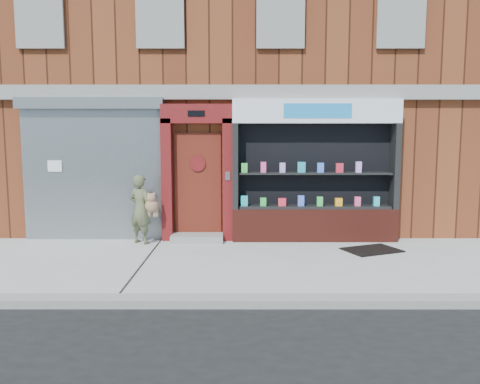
{
  "coord_description": "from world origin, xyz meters",
  "views": [
    {
      "loc": [
        0.17,
        -8.09,
        2.21
      ],
      "look_at": [
        0.16,
        1.0,
        1.14
      ],
      "focal_mm": 35.0,
      "sensor_mm": 36.0,
      "label": 1
    }
  ],
  "objects": [
    {
      "name": "curb",
      "position": [
        0.0,
        -2.15,
        0.06
      ],
      "size": [
        60.0,
        0.3,
        0.12
      ],
      "primitive_type": "cube",
      "color": "gray",
      "rests_on": "ground"
    },
    {
      "name": "red_door_bay",
      "position": [
        -0.75,
        1.86,
        1.46
      ],
      "size": [
        1.52,
        0.58,
        2.9
      ],
      "color": "#510D0F",
      "rests_on": "ground"
    },
    {
      "name": "woman",
      "position": [
        -1.89,
        1.52,
        0.73
      ],
      "size": [
        0.7,
        0.55,
        1.44
      ],
      "color": "#53583A",
      "rests_on": "ground"
    },
    {
      "name": "ground",
      "position": [
        0.0,
        0.0,
        0.0
      ],
      "size": [
        80.0,
        80.0,
        0.0
      ],
      "primitive_type": "plane",
      "color": "#9E9E99",
      "rests_on": "ground"
    },
    {
      "name": "building",
      "position": [
        -0.0,
        5.99,
        4.0
      ],
      "size": [
        12.0,
        8.16,
        8.0
      ],
      "color": "#5F2915",
      "rests_on": "ground"
    },
    {
      "name": "pharmacy_bay",
      "position": [
        1.75,
        1.81,
        1.37
      ],
      "size": [
        3.5,
        0.41,
        3.0
      ],
      "color": "#5D1E16",
      "rests_on": "ground"
    },
    {
      "name": "shutter_bay",
      "position": [
        -3.0,
        1.93,
        1.72
      ],
      "size": [
        3.1,
        0.3,
        3.04
      ],
      "color": "gray",
      "rests_on": "ground"
    },
    {
      "name": "doormat",
      "position": [
        2.74,
        0.88,
        0.01
      ],
      "size": [
        1.23,
        1.07,
        0.03
      ],
      "primitive_type": "cube",
      "rotation": [
        0.0,
        0.0,
        0.4
      ],
      "color": "black",
      "rests_on": "ground"
    }
  ]
}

